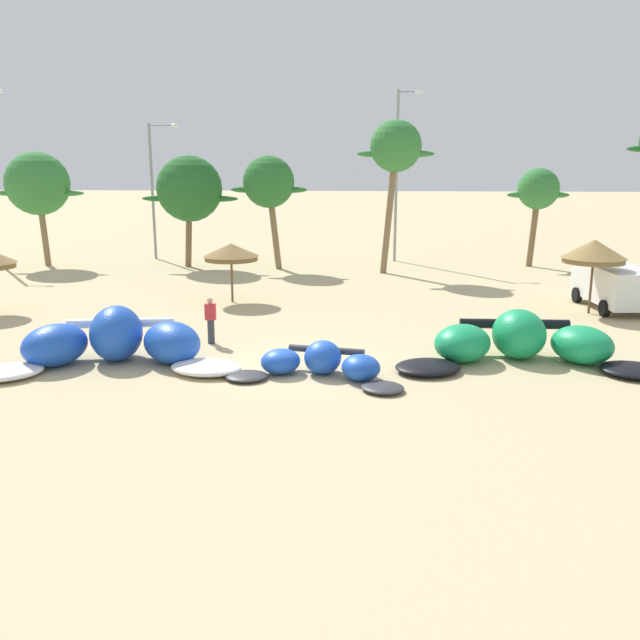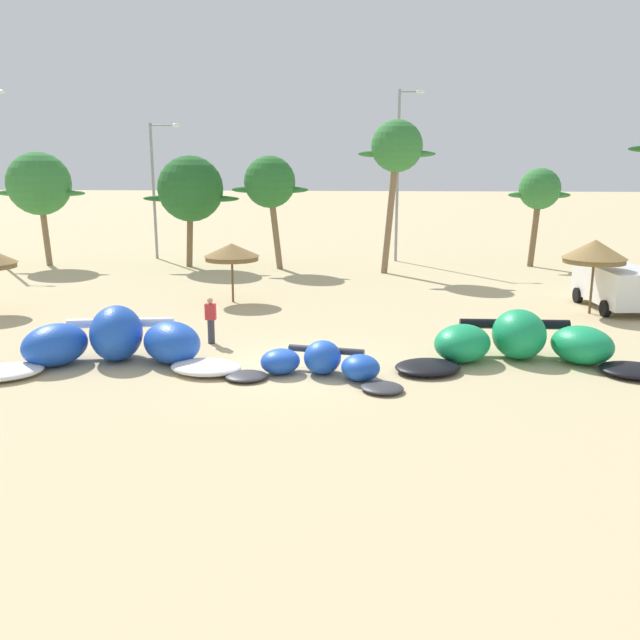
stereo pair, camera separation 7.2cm
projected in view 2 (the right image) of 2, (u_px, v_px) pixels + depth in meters
ground_plane at (299, 366)px, 21.16m from camera, size 260.00×260.00×0.00m
kite_left at (114, 343)px, 21.23m from camera, size 8.33×4.50×1.75m
kite_left_of_center at (320, 364)px, 20.01m from camera, size 5.43×3.01×1.00m
kite_center at (522, 343)px, 21.43m from camera, size 8.55×3.94×1.58m
beach_umbrella_middle at (232, 252)px, 30.27m from camera, size 2.47×2.47×2.65m
beach_umbrella_near_palms at (595, 251)px, 27.86m from camera, size 2.59×2.59×3.08m
parked_van at (615, 284)px, 29.13m from camera, size 2.65×4.79×1.84m
person_near_kites at (211, 320)px, 23.58m from camera, size 0.36×0.24×1.62m
palm_leftmost at (39, 184)px, 40.58m from camera, size 5.60×3.73×6.78m
palm_left at (190, 189)px, 40.12m from camera, size 5.77×3.85×6.55m
palm_left_of_gap at (270, 183)px, 39.27m from camera, size 4.46×2.97×6.53m
palm_center_left at (397, 149)px, 37.23m from camera, size 4.24×2.83×8.42m
palm_center_right at (540, 191)px, 40.22m from camera, size 3.63×2.42×5.83m
lamppost_west_center at (156, 183)px, 43.52m from camera, size 2.03×0.24×8.54m
lamppost_east_center at (400, 169)px, 42.22m from camera, size 1.61×0.24×10.43m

